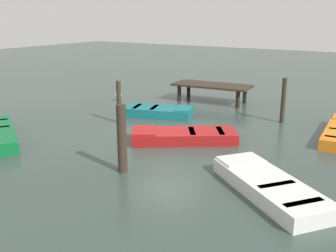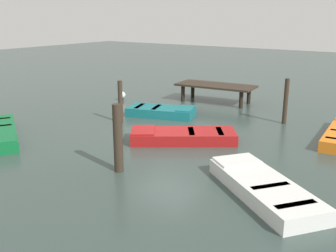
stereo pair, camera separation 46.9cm
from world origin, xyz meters
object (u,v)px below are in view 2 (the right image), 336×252
object	(u,v)px
rowboat_teal	(162,111)
marker_buoy	(122,95)
mooring_piling_center	(286,101)
mooring_piling_far_right	(120,102)
rowboat_green	(0,133)
dock_segment	(216,87)
rowboat_red	(182,136)
rowboat_white	(263,187)
mooring_piling_far_left	(118,138)

from	to	relation	value
rowboat_teal	marker_buoy	size ratio (longest dim) A/B	6.84
mooring_piling_center	mooring_piling_far_right	xyz separation A→B (m)	(-5.86, -3.82, -0.06)
rowboat_green	rowboat_teal	size ratio (longest dim) A/B	1.26
rowboat_green	marker_buoy	xyz separation A→B (m)	(-0.64, 7.74, 0.07)
rowboat_teal	dock_segment	bearing A→B (deg)	62.49
mooring_piling_far_right	rowboat_teal	bearing A→B (deg)	67.90
rowboat_teal	mooring_piling_center	xyz separation A→B (m)	(5.08, 1.89, 0.75)
rowboat_red	rowboat_teal	xyz separation A→B (m)	(-2.80, 2.64, 0.00)
rowboat_white	mooring_piling_far_left	size ratio (longest dim) A/B	1.87
rowboat_white	dock_segment	bearing A→B (deg)	-18.46
rowboat_red	mooring_piling_center	bearing A→B (deg)	-151.19
rowboat_teal	mooring_piling_center	size ratio (longest dim) A/B	1.70
mooring_piling_far_left	rowboat_white	bearing A→B (deg)	12.05
mooring_piling_far_right	mooring_piling_center	bearing A→B (deg)	33.07
rowboat_red	mooring_piling_far_right	size ratio (longest dim) A/B	2.14
rowboat_green	marker_buoy	size ratio (longest dim) A/B	8.61
rowboat_white	rowboat_teal	distance (m)	8.63
rowboat_white	rowboat_red	bearing A→B (deg)	5.31
rowboat_red	mooring_piling_center	xyz separation A→B (m)	(2.28, 4.53, 0.75)
rowboat_red	marker_buoy	size ratio (longest dim) A/B	8.10
rowboat_teal	mooring_piling_far_right	bearing A→B (deg)	-129.70
rowboat_green	rowboat_white	distance (m)	9.99
rowboat_green	rowboat_teal	xyz separation A→B (m)	(3.06, 6.19, 0.00)
rowboat_red	rowboat_white	distance (m)	4.82
rowboat_white	marker_buoy	distance (m)	12.55
rowboat_green	mooring_piling_far_right	xyz separation A→B (m)	(2.28, 4.27, 0.69)
rowboat_green	mooring_piling_far_right	size ratio (longest dim) A/B	2.27
rowboat_green	mooring_piling_center	distance (m)	11.50
mooring_piling_far_right	marker_buoy	xyz separation A→B (m)	(-2.92, 3.47, -0.62)
rowboat_green	rowboat_teal	bearing A→B (deg)	95.91
rowboat_red	rowboat_teal	distance (m)	3.85
mooring_piling_far_left	marker_buoy	size ratio (longest dim) A/B	4.25
rowboat_green	mooring_piling_far_left	distance (m)	5.87
rowboat_white	mooring_piling_far_right	bearing A→B (deg)	14.31
dock_segment	rowboat_red	bearing A→B (deg)	-76.90
rowboat_white	mooring_piling_center	world-z (taller)	mooring_piling_center
marker_buoy	dock_segment	bearing A→B (deg)	28.80
mooring_piling_far_right	marker_buoy	size ratio (longest dim) A/B	3.79
rowboat_green	mooring_piling_far_left	xyz separation A→B (m)	(5.81, 0.10, 0.80)
dock_segment	rowboat_white	world-z (taller)	dock_segment
rowboat_red	mooring_piling_far_right	world-z (taller)	mooring_piling_far_right
rowboat_red	marker_buoy	world-z (taller)	marker_buoy
mooring_piling_far_left	rowboat_green	bearing A→B (deg)	-178.99
dock_segment	mooring_piling_center	size ratio (longest dim) A/B	2.17
mooring_piling_far_left	mooring_piling_far_right	xyz separation A→B (m)	(-3.53, 4.17, -0.11)
marker_buoy	rowboat_green	bearing A→B (deg)	-85.24
rowboat_teal	mooring_piling_far_left	distance (m)	6.73
dock_segment	marker_buoy	distance (m)	5.04
mooring_piling_far_left	mooring_piling_center	bearing A→B (deg)	73.74
rowboat_red	rowboat_white	xyz separation A→B (m)	(4.08, -2.57, 0.00)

